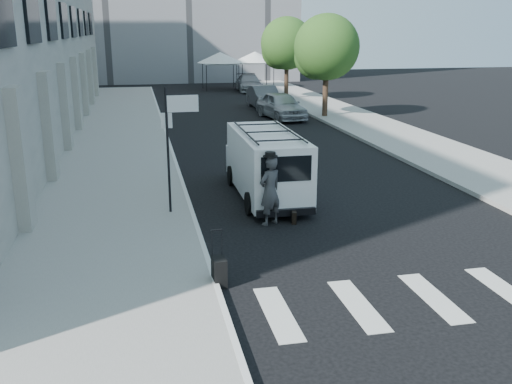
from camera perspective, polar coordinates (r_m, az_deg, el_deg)
name	(u,v)px	position (r m, az deg, el deg)	size (l,w,h in m)	color
ground	(288,251)	(13.84, 3.21, -5.88)	(120.00, 120.00, 0.00)	black
sidewalk_left	(120,136)	(28.85, -13.44, 5.44)	(4.50, 48.00, 0.15)	gray
sidewalk_right	(347,116)	(35.04, 9.06, 7.49)	(4.00, 56.00, 0.15)	gray
sign_pole	(175,124)	(15.82, -8.05, 6.76)	(1.03, 0.07, 3.50)	black
tree_near	(324,50)	(34.33, 6.84, 13.95)	(3.80, 3.83, 6.03)	black
tree_far	(285,45)	(42.96, 2.92, 14.43)	(3.80, 3.83, 6.03)	black
tent_left	(220,58)	(50.98, -3.61, 13.25)	(4.00, 4.00, 3.20)	black
tent_right	(255,57)	(52.03, -0.11, 13.34)	(4.00, 4.00, 3.20)	black
businessman	(270,191)	(15.35, 1.41, 0.11)	(0.69, 0.45, 1.90)	#3C3C3F
briefcase	(294,216)	(15.76, 3.80, -2.45)	(0.12, 0.44, 0.34)	black
suitcase	(219,272)	(11.93, -3.70, -7.97)	(0.29, 0.44, 1.18)	black
cargo_van	(266,163)	(17.98, 0.98, 2.90)	(1.94, 5.41, 2.05)	white
parked_car_a	(281,106)	(34.00, 2.55, 8.63)	(1.86, 4.61, 1.57)	#A5A9AE
parked_car_b	(264,97)	(38.46, 0.83, 9.45)	(1.58, 4.54, 1.49)	#4E5055
parked_car_c	(249,83)	(49.23, -0.70, 10.83)	(1.96, 4.82, 1.40)	gray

